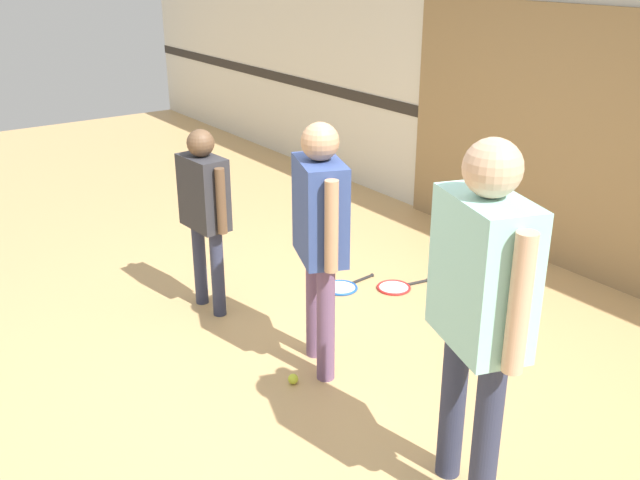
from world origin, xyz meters
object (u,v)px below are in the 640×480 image
Objects in this scene: person_instructor at (320,223)px; tennis_ball_near_instructor at (293,379)px; tennis_ball_by_spare_racket at (326,287)px; person_student_right at (481,291)px; racket_second_spare at (396,287)px; person_student_left at (204,202)px; racket_spare_on_floor at (343,287)px.

tennis_ball_near_instructor is (0.07, -0.26, -0.98)m from person_instructor.
tennis_ball_near_instructor is 1.00× the size of tennis_ball_by_spare_racket.
person_student_right is 3.74× the size of racket_second_spare.
tennis_ball_by_spare_racket is (-0.96, 0.96, 0.00)m from tennis_ball_near_instructor.
person_student_left is 2.84× the size of racket_second_spare.
tennis_ball_near_instructor is at bearing -145.73° from racket_spare_on_floor.
tennis_ball_near_instructor reaches higher than racket_second_spare.
person_student_left is 2.57m from person_student_right.
person_student_left reaches higher than tennis_ball_by_spare_racket.
person_student_left is at bearing 157.63° from racket_spare_on_floor.
tennis_ball_near_instructor is (0.92, -1.09, 0.02)m from racket_spare_on_floor.
racket_spare_on_floor is at bearing -3.96° from person_student_right.
tennis_ball_near_instructor is at bearing -44.89° from tennis_ball_by_spare_racket.
person_student_right is 3.48× the size of racket_spare_on_floor.
person_student_right is at bearing 6.41° from tennis_ball_near_instructor.
tennis_ball_by_spare_racket is at bearing 159.37° from racket_second_spare.
racket_second_spare is (-0.59, 1.18, -1.00)m from person_instructor.
person_student_left is 1.48m from tennis_ball_near_instructor.
person_student_left is at bearing 177.31° from tennis_ball_near_instructor.
tennis_ball_by_spare_racket is at bearing 163.52° from person_instructor.
tennis_ball_by_spare_racket reaches higher than racket_second_spare.
person_student_right is at bearing 16.89° from person_instructor.
person_student_left reaches higher than racket_spare_on_floor.
person_student_left is 21.20× the size of tennis_ball_by_spare_racket.
tennis_ball_near_instructor is at bearing 25.36° from person_student_right.
racket_second_spare is (-1.98, 1.29, -1.13)m from person_student_right.
person_instructor is 1.41m from person_student_right.
person_student_left is 1.38m from racket_spare_on_floor.
tennis_ball_by_spare_racket is (-0.89, 0.69, -0.98)m from person_instructor.
racket_spare_on_floor is (-0.84, 0.83, -1.00)m from person_instructor.
person_instructor is at bearing -142.50° from racket_second_spare.
tennis_ball_by_spare_racket is (0.27, 0.90, -0.83)m from person_student_left.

